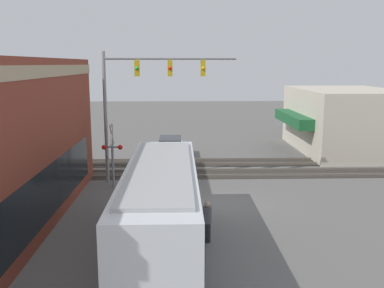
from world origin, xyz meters
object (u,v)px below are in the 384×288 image
(parked_car_silver, at_px, (170,147))
(pedestrian_near_bus, at_px, (207,221))
(city_bus, at_px, (161,205))
(crossing_signal, at_px, (112,147))
(pedestrian_at_crossing, at_px, (134,171))

(parked_car_silver, xyz_separation_m, pedestrian_near_bus, (-15.91, -1.75, 0.16))
(city_bus, distance_m, crossing_signal, 9.22)
(crossing_signal, xyz_separation_m, parked_car_silver, (8.07, -3.09, -1.61))
(pedestrian_near_bus, bearing_deg, parked_car_silver, 6.28)
(city_bus, distance_m, pedestrian_near_bus, 2.17)
(pedestrian_at_crossing, bearing_deg, pedestrian_near_bus, -155.61)
(city_bus, bearing_deg, parked_car_silver, -0.00)
(city_bus, height_order, crossing_signal, crossing_signal)
(crossing_signal, bearing_deg, pedestrian_at_crossing, -77.22)
(city_bus, xyz_separation_m, pedestrian_at_crossing, (8.94, 1.92, -0.99))
(crossing_signal, height_order, parked_car_silver, crossing_signal)
(crossing_signal, height_order, pedestrian_at_crossing, crossing_signal)
(pedestrian_at_crossing, bearing_deg, crossing_signal, 102.78)
(parked_car_silver, relative_size, pedestrian_near_bus, 2.93)
(city_bus, height_order, parked_car_silver, city_bus)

